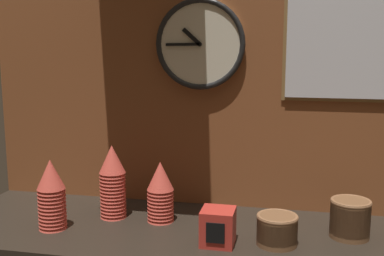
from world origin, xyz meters
The scene contains 10 objects.
ground_plane centered at (0.00, 0.00, -0.02)m, with size 1.60×0.56×0.04m, color black.
wall_tiled_back centered at (0.00, 0.27, 0.53)m, with size 1.60×0.03×1.05m.
cup_stack_center_left centered at (-0.26, 0.05, 0.13)m, with size 0.09×0.09×0.26m.
cup_stack_center centered at (-0.09, 0.05, 0.10)m, with size 0.09×0.09×0.21m.
cup_stack_left centered at (-0.42, -0.09, 0.12)m, with size 0.09×0.09×0.23m.
bowl_stack_far_right centered at (0.53, 0.03, 0.06)m, with size 0.13×0.13×0.12m.
bowl_stack_right centered at (0.31, -0.07, 0.05)m, with size 0.13×0.13×0.09m.
wall_clock centered at (0.01, 0.23, 0.60)m, with size 0.32×0.03×0.32m.
menu_board centered at (0.51, 0.24, 0.62)m, with size 0.41×0.01×0.43m.
napkin_dispenser centered at (0.13, -0.11, 0.05)m, with size 0.10×0.10×0.11m.
Camera 1 is at (0.34, -1.47, 0.60)m, focal length 45.00 mm.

